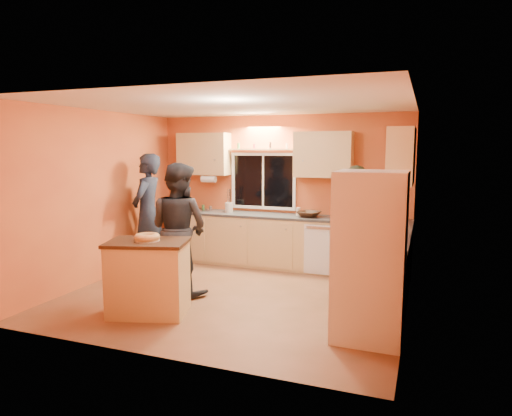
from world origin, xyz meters
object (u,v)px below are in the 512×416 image
at_px(refrigerator, 370,256).
at_px(island, 148,277).
at_px(person_center, 179,229).
at_px(person_right, 354,230).
at_px(person_left, 148,212).

height_order(refrigerator, island, refrigerator).
distance_m(person_center, person_right, 2.43).
distance_m(island, person_left, 2.18).
xyz_separation_m(island, person_left, (-1.18, 1.77, 0.51)).
xyz_separation_m(refrigerator, person_left, (-3.79, 1.55, 0.07)).
height_order(refrigerator, person_right, person_right).
xyz_separation_m(person_left, person_center, (1.11, -0.90, -0.05)).
xyz_separation_m(person_center, person_right, (2.29, 0.81, -0.02)).
height_order(island, person_left, person_left).
relative_size(island, person_right, 0.60).
bearing_deg(island, refrigerator, -11.36).
height_order(person_center, person_right, person_center).
relative_size(island, person_left, 0.56).
bearing_deg(person_left, island, 24.82).
height_order(island, person_center, person_center).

